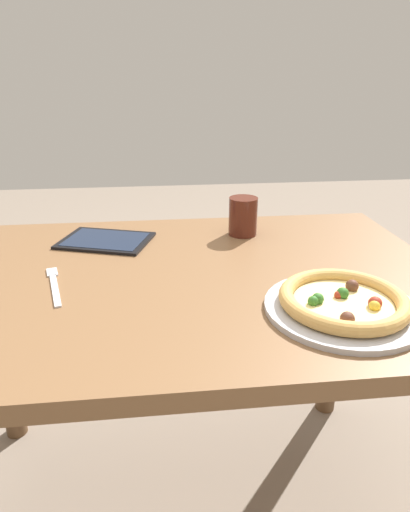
% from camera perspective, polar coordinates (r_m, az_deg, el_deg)
% --- Properties ---
extents(ground_plane, '(8.00, 8.00, 0.00)m').
position_cam_1_polar(ground_plane, '(1.52, -2.94, -28.90)').
color(ground_plane, gray).
extents(dining_table, '(1.30, 0.84, 0.75)m').
position_cam_1_polar(dining_table, '(1.09, -3.61, -7.60)').
color(dining_table, brown).
rests_on(dining_table, ground).
extents(pizza_near, '(0.31, 0.31, 0.04)m').
position_cam_1_polar(pizza_near, '(0.92, 17.37, -5.78)').
color(pizza_near, '#B7B7BC').
rests_on(pizza_near, dining_table).
extents(drink_cup_colored, '(0.08, 0.08, 0.11)m').
position_cam_1_polar(drink_cup_colored, '(1.28, 4.92, 5.12)').
color(drink_cup_colored, '#4C1E14').
rests_on(drink_cup_colored, dining_table).
extents(fork, '(0.07, 0.20, 0.00)m').
position_cam_1_polar(fork, '(1.04, -18.86, -3.44)').
color(fork, silver).
rests_on(fork, dining_table).
extents(tablet, '(0.28, 0.24, 0.01)m').
position_cam_1_polar(tablet, '(1.27, -12.68, 1.97)').
color(tablet, black).
rests_on(tablet, dining_table).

